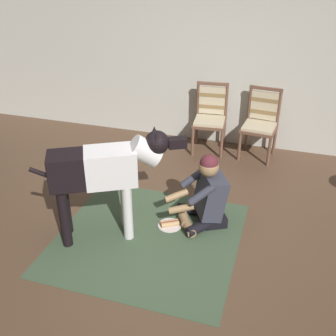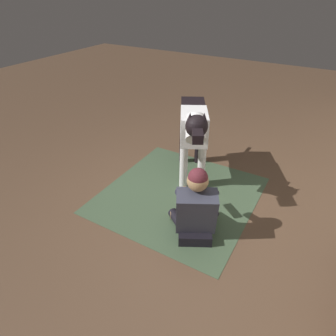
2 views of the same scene
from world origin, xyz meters
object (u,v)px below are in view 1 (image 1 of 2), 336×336
object	(u,v)px
dining_chair_right_of_pair	(261,120)
hot_dog_on_plate	(170,224)
dining_chair_left_of_pair	(210,114)
person_sitting_on_floor	(206,196)
large_dog	(105,171)

from	to	relation	value
dining_chair_right_of_pair	hot_dog_on_plate	world-z (taller)	dining_chair_right_of_pair
dining_chair_left_of_pair	hot_dog_on_plate	bearing A→B (deg)	-89.72
dining_chair_left_of_pair	person_sitting_on_floor	distance (m)	1.91
dining_chair_right_of_pair	person_sitting_on_floor	size ratio (longest dim) A/B	1.19
large_dog	dining_chair_left_of_pair	bearing A→B (deg)	76.71
dining_chair_left_of_pair	large_dog	xyz separation A→B (m)	(-0.56, -2.36, 0.22)
large_dog	hot_dog_on_plate	distance (m)	0.98
large_dog	hot_dog_on_plate	size ratio (longest dim) A/B	5.29
dining_chair_right_of_pair	large_dog	size ratio (longest dim) A/B	0.71
dining_chair_left_of_pair	large_dog	size ratio (longest dim) A/B	0.71
dining_chair_right_of_pair	person_sitting_on_floor	xyz separation A→B (m)	(-0.37, -1.86, -0.20)
hot_dog_on_plate	person_sitting_on_floor	bearing A→B (deg)	28.28
dining_chair_right_of_pair	hot_dog_on_plate	bearing A→B (deg)	-109.26
dining_chair_left_of_pair	person_sitting_on_floor	size ratio (longest dim) A/B	1.19
dining_chair_right_of_pair	large_dog	world-z (taller)	large_dog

